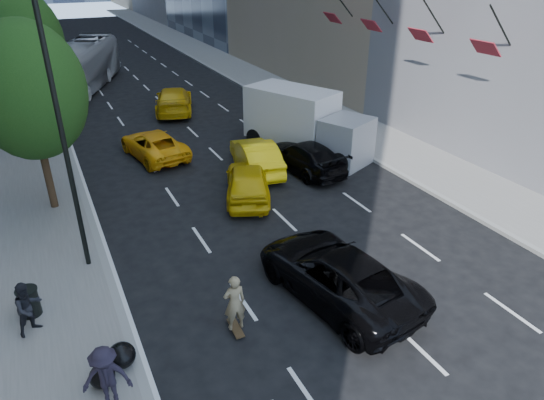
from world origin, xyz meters
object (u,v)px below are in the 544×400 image
black_sedan_lincoln (337,274)px  box_truck (305,122)px  skateboarder (235,306)px  trash_can (29,302)px  city_bus (80,67)px  black_sedan_mercedes (305,156)px

black_sedan_lincoln → box_truck: size_ratio=0.80×
black_sedan_lincoln → box_truck: box_truck is taller
skateboarder → black_sedan_lincoln: size_ratio=0.30×
box_truck → trash_can: box_truck is taller
city_bus → box_truck: size_ratio=1.77×
box_truck → black_sedan_lincoln: bearing=-138.9°
black_sedan_lincoln → trash_can: size_ratio=6.91×
black_sedan_mercedes → box_truck: (1.21, 2.19, 0.94)m
black_sedan_lincoln → black_sedan_mercedes: black_sedan_lincoln is taller
skateboarder → black_sedan_lincoln: (3.43, 0.11, -0.07)m
city_bus → box_truck: city_bus is taller
black_sedan_lincoln → trash_can: (-8.56, 3.00, -0.24)m
box_truck → trash_can: 16.03m
black_sedan_mercedes → trash_can: black_sedan_mercedes is taller
box_truck → trash_can: bearing=-173.3°
skateboarder → trash_can: (-5.13, 3.11, -0.30)m
skateboarder → trash_can: 6.01m
city_bus → black_sedan_mercedes: bearing=-46.9°
black_sedan_mercedes → trash_can: size_ratio=5.98×
skateboarder → black_sedan_mercedes: bearing=-126.3°
black_sedan_lincoln → box_truck: (5.18, 11.19, 0.86)m
skateboarder → box_truck: 14.23m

